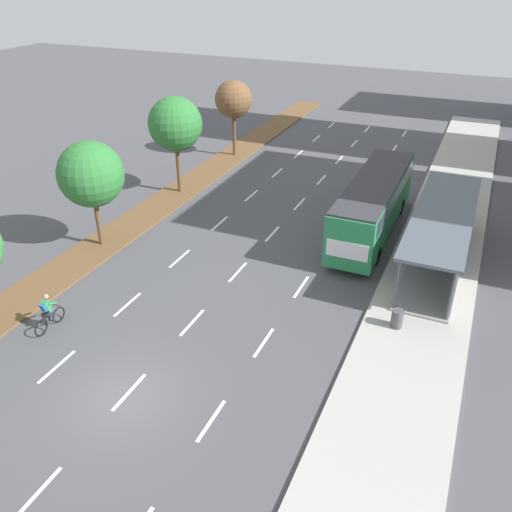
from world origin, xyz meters
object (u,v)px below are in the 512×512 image
Objects in this scene: bus at (374,201)px; median_tree_second at (91,174)px; trash_bin at (397,319)px; bus_shelter at (446,233)px; median_tree_fourth at (233,100)px; cyclist at (48,313)px; median_tree_third at (175,124)px.

median_tree_second is at bearing -150.42° from bus.
bus is at bearing 110.01° from trash_bin.
median_tree_second is 17.19m from trash_bin.
median_tree_fourth reaches higher than bus_shelter.
bus is 1.90× the size of median_tree_fourth.
median_tree_second is (-13.56, -7.70, 2.20)m from bus.
median_tree_second is at bearing -90.55° from median_tree_fourth.
median_tree_fourth is (-13.40, 9.23, 2.50)m from bus.
bus reaches higher than cyclist.
trash_bin is at bearing -47.35° from median_tree_fourth.
bus is 1.91× the size of median_tree_second.
median_tree_fourth reaches higher than bus.
median_tree_third reaches higher than median_tree_second.
median_tree_second is 0.92× the size of median_tree_third.
bus_shelter is 18.24m from median_tree_third.
median_tree_third is (0.07, 8.46, 0.52)m from median_tree_second.
bus is 15.74m from median_tree_second.
bus_shelter is 1.95× the size of median_tree_second.
bus reaches higher than bus_shelter.
median_tree_fourth is 6.99× the size of trash_bin.
cyclist is at bearing -68.50° from median_tree_second.
median_tree_third is (-2.75, 15.61, 3.99)m from cyclist.
median_tree_third is at bearing 170.70° from bus_shelter.
median_tree_third is (-13.49, 0.77, 2.72)m from bus.
trash_bin is at bearing 23.49° from cyclist.
median_tree_second is 1.00× the size of median_tree_fourth.
median_tree_fourth is (0.10, 8.46, -0.21)m from median_tree_third.
bus_shelter is at bearing -26.60° from bus.
bus_shelter is 6.35× the size of cyclist.
median_tree_fourth is (-17.67, 11.37, 2.70)m from bus_shelter.
cyclist is (-10.74, -14.85, -1.28)m from bus.
bus_shelter is at bearing -32.76° from median_tree_fourth.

